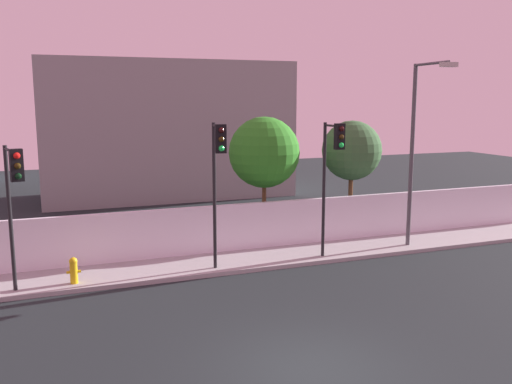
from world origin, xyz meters
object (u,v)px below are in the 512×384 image
Objects in this scene: traffic_light_right at (218,166)px; fire_hydrant at (74,269)px; traffic_light_left at (13,188)px; street_lamp_curbside at (417,140)px; roadside_tree_leftmost at (264,153)px; traffic_light_center at (332,162)px; roadside_tree_midleft at (352,151)px.

traffic_light_right reaches higher than fire_hydrant.
traffic_light_right is 5.89× the size of fire_hydrant.
street_lamp_curbside reaches higher than traffic_light_left.
street_lamp_curbside is 1.36× the size of roadside_tree_leftmost.
traffic_light_left is at bearing -179.21° from traffic_light_right.
traffic_light_left reaches higher than fire_hydrant.
traffic_light_left is at bearing -177.31° from street_lamp_curbside.
roadside_tree_leftmost is at bearing 145.73° from street_lamp_curbside.
traffic_light_center is 0.70× the size of street_lamp_curbside.
roadside_tree_midleft reaches higher than traffic_light_left.
traffic_light_center reaches higher than fire_hydrant.
roadside_tree_leftmost reaches higher than traffic_light_right.
traffic_light_left is 0.85× the size of roadside_tree_leftmost.
traffic_light_left is 10.16m from roadside_tree_leftmost.
traffic_light_left is 3.30m from fire_hydrant.
street_lamp_curbside is (14.27, 0.67, 0.96)m from traffic_light_left.
roadside_tree_midleft is (4.12, 0.00, -0.06)m from roadside_tree_leftmost.
traffic_light_left is 6.11m from traffic_light_right.
traffic_light_left is 14.03m from roadside_tree_midleft.
street_lamp_curbside is at bearing -34.27° from roadside_tree_leftmost.
traffic_light_left is 0.63× the size of street_lamp_curbside.
traffic_light_right is at bearing -128.95° from roadside_tree_leftmost.
street_lamp_curbside is (8.17, 0.59, 0.58)m from traffic_light_right.
traffic_light_center is 3.93m from roadside_tree_leftmost.
fire_hydrant is (-8.88, 0.52, -3.13)m from traffic_light_center.
traffic_light_right is 0.71× the size of street_lamp_curbside.
traffic_light_right is at bearing -177.37° from traffic_light_center.
roadside_tree_leftmost reaches higher than traffic_light_left.
traffic_light_center reaches higher than traffic_light_left.
street_lamp_curbside is 8.34× the size of fire_hydrant.
traffic_light_left is 0.90× the size of traffic_light_center.
fire_hydrant is 9.01m from roadside_tree_leftmost.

